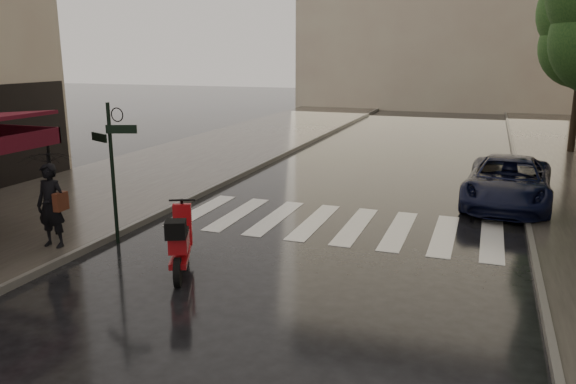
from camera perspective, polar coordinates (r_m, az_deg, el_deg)
The scene contains 9 objects.
ground at distance 10.22m, azimuth -21.42°, elevation -10.73°, with size 120.00×120.00×0.00m, color black.
sidewalk_near at distance 22.15m, azimuth -10.07°, elevation 3.16°, with size 6.00×60.00×0.12m, color #38332D.
curb_near at distance 20.82m, azimuth -2.74°, elevation 2.73°, with size 0.12×60.00×0.16m, color #595651.
curb_far at distance 19.34m, azimuth 22.46°, elevation 0.81°, with size 0.12×60.00×0.16m, color #595651.
crosswalk at distance 13.93m, azimuth 4.76°, elevation -3.23°, with size 7.85×3.20×0.01m.
signpost at distance 12.64m, azimuth -17.43°, elevation 2.94°, with size 1.17×0.29×3.10m.
pedestrian_with_umbrella at distance 12.53m, azimuth -23.26°, elevation 2.17°, with size 1.11×1.13×2.52m.
scooter at distance 10.85m, azimuth -10.90°, elevation -5.18°, with size 1.03×1.82×1.28m.
parked_car at distance 16.61m, azimuth 21.45°, elevation 0.98°, with size 2.20×4.77×1.33m, color black.
Camera 1 is at (6.35, -6.88, 4.09)m, focal length 35.00 mm.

